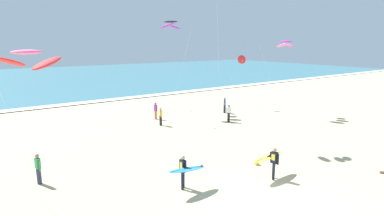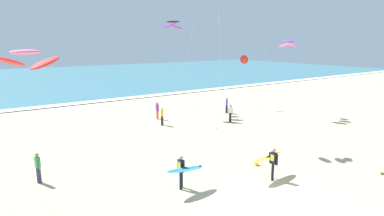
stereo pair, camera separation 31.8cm
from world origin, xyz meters
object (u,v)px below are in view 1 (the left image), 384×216
bystander_purple_top (156,111)px  bystander_white_top (229,113)px  surfer_trailing (185,170)px  kite_arc_charcoal_near (171,25)px  bystander_yellow_top (161,116)px  bystander_green_top (38,169)px  kite_delta_scarlet_high (242,60)px  surfer_lead (271,159)px  kite_arc_violet_mid (286,44)px  kite_arc_rose_far (28,59)px  beach_ball (257,163)px  bystander_blue_top (225,105)px

bystander_purple_top → bystander_white_top: bearing=-43.6°
surfer_trailing → bystander_white_top: (10.53, 8.65, -0.23)m
kite_arc_charcoal_near → bystander_yellow_top: (-3.70, -4.22, -7.89)m
surfer_trailing → bystander_green_top: size_ratio=1.31×
surfer_trailing → kite_delta_scarlet_high: size_ratio=0.37×
surfer_trailing → kite_delta_scarlet_high: (15.87, 12.70, 4.16)m
kite_arc_charcoal_near → surfer_lead: bearing=-104.1°
kite_arc_charcoal_near → bystander_purple_top: (-2.99, -2.03, -7.89)m
surfer_lead → surfer_trailing: bearing=161.8°
kite_arc_violet_mid → bystander_white_top: bearing=174.4°
kite_arc_rose_far → bystander_yellow_top: kite_arc_rose_far is taller
surfer_lead → beach_ball: size_ratio=8.72×
kite_arc_rose_far → beach_ball: 12.88m
bystander_white_top → bystander_yellow_top: 6.10m
surfer_lead → bystander_green_top: bearing=148.3°
kite_arc_charcoal_near → bystander_purple_top: 8.68m
surfer_lead → kite_delta_scarlet_high: 18.67m
kite_arc_charcoal_near → bystander_yellow_top: 9.68m
kite_arc_rose_far → beach_ball: size_ratio=23.99×
surfer_lead → bystander_green_top: 11.85m
bystander_green_top → surfer_lead: bearing=-31.7°
surfer_lead → bystander_blue_top: bearing=57.9°
bystander_white_top → bystander_blue_top: (2.10, 2.96, 0.00)m
kite_arc_charcoal_near → kite_arc_violet_mid: kite_arc_charcoal_near is taller
kite_arc_violet_mid → bystander_yellow_top: bearing=165.6°
kite_arc_rose_far → bystander_purple_top: (11.51, 10.67, -5.52)m
kite_arc_rose_far → bystander_white_top: bearing=20.2°
kite_arc_charcoal_near → kite_delta_scarlet_high: (7.22, -2.63, -3.50)m
bystander_purple_top → bystander_yellow_top: bearing=-107.9°
surfer_lead → bystander_white_top: bearing=58.9°
bystander_white_top → bystander_yellow_top: (-5.58, 2.46, 0.00)m
kite_delta_scarlet_high → bystander_purple_top: kite_delta_scarlet_high is taller
kite_arc_violet_mid → bystander_green_top: bearing=-171.8°
bystander_yellow_top → kite_arc_violet_mid: bearing=-14.4°
surfer_trailing → bystander_green_top: bearing=139.8°
bystander_yellow_top → beach_ball: (0.22, -10.92, -0.67)m
surfer_lead → kite_delta_scarlet_high: size_ratio=0.43×
surfer_trailing → bystander_yellow_top: (4.95, 11.11, -0.23)m
kite_delta_scarlet_high → bystander_yellow_top: size_ratio=3.58×
surfer_lead → kite_arc_violet_mid: size_ratio=0.34×
kite_arc_rose_far → kite_arc_violet_mid: bearing=13.3°
surfer_trailing → kite_arc_rose_far: 8.32m
kite_arc_charcoal_near → beach_ball: size_ratio=32.46×
surfer_trailing → kite_delta_scarlet_high: kite_delta_scarlet_high is taller
kite_arc_rose_far → bystander_green_top: (0.22, 2.14, -5.52)m
surfer_trailing → kite_arc_violet_mid: bearing=25.2°
bystander_purple_top → bystander_green_top: size_ratio=1.00×
bystander_purple_top → bystander_blue_top: 7.17m
kite_delta_scarlet_high → bystander_yellow_top: (-10.92, -1.59, -4.39)m
bystander_blue_top → kite_delta_scarlet_high: bearing=18.5°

